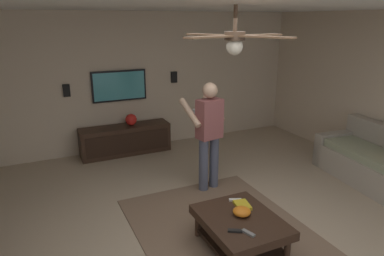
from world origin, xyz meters
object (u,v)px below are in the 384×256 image
at_px(remote_grey, 248,233).
at_px(ceiling_fan, 235,39).
at_px(person_standing, 209,130).
at_px(remote_white, 235,200).
at_px(vase_round, 131,120).
at_px(wall_speaker_right, 66,91).
at_px(wall_speaker_left, 174,77).
at_px(bowl, 242,211).
at_px(coffee_table, 240,226).
at_px(book, 242,205).
at_px(tv, 119,86).
at_px(media_console, 126,140).
at_px(remote_black, 235,231).
at_px(couch, 377,164).

xyz_separation_m(remote_grey, ceiling_fan, (0.37, 0.01, 1.90)).
relative_size(person_standing, remote_white, 10.93).
bearing_deg(vase_round, remote_white, -172.66).
height_order(person_standing, wall_speaker_right, person_standing).
bearing_deg(person_standing, ceiling_fan, 150.29).
bearing_deg(wall_speaker_right, wall_speaker_left, -90.00).
bearing_deg(bowl, wall_speaker_left, -10.84).
distance_m(remote_white, wall_speaker_right, 3.78).
bearing_deg(coffee_table, bowl, -42.98).
relative_size(person_standing, book, 7.45).
relative_size(remote_white, wall_speaker_left, 0.68).
height_order(tv, remote_grey, tv).
bearing_deg(person_standing, media_console, 10.21).
bearing_deg(book, person_standing, -178.44).
distance_m(tv, book, 3.65).
bearing_deg(media_console, bowl, 7.08).
distance_m(tv, wall_speaker_right, 0.95).
xyz_separation_m(coffee_table, book, (0.20, -0.15, 0.12)).
distance_m(bowl, wall_speaker_right, 4.01).
distance_m(remote_white, book, 0.15).
height_order(coffee_table, tv, tv).
bearing_deg(tv, ceiling_fan, 4.32).
relative_size(media_console, book, 7.73).
height_order(person_standing, vase_round, person_standing).
bearing_deg(ceiling_fan, vase_round, 2.44).
xyz_separation_m(media_console, vase_round, (0.00, -0.13, 0.39)).
bearing_deg(remote_white, remote_black, 81.45).
xyz_separation_m(tv, person_standing, (-2.21, -0.76, -0.35)).
bearing_deg(tv, coffee_table, 5.96).
height_order(vase_round, ceiling_fan, ceiling_fan).
height_order(coffee_table, remote_grey, remote_grey).
distance_m(remote_grey, ceiling_fan, 1.94).
distance_m(wall_speaker_right, ceiling_fan, 3.98).
bearing_deg(remote_white, bowl, 94.19).
relative_size(remote_grey, wall_speaker_left, 0.68).
bearing_deg(tv, remote_white, 9.01).
bearing_deg(person_standing, vase_round, 6.82).
relative_size(bowl, ceiling_fan, 0.17).
relative_size(coffee_table, remote_grey, 6.67).
relative_size(remote_white, ceiling_fan, 0.13).
distance_m(coffee_table, tv, 3.85).
xyz_separation_m(media_console, ceiling_fan, (-3.39, -0.27, 2.04)).
distance_m(vase_round, ceiling_fan, 3.78).
xyz_separation_m(media_console, wall_speaker_right, (0.25, 0.95, 0.99)).
height_order(tv, bowl, tv).
distance_m(couch, coffee_table, 2.91).
bearing_deg(wall_speaker_left, vase_round, 104.09).
height_order(remote_black, vase_round, vase_round).
bearing_deg(wall_speaker_left, media_console, 102.68).
bearing_deg(wall_speaker_left, ceiling_fan, 166.81).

